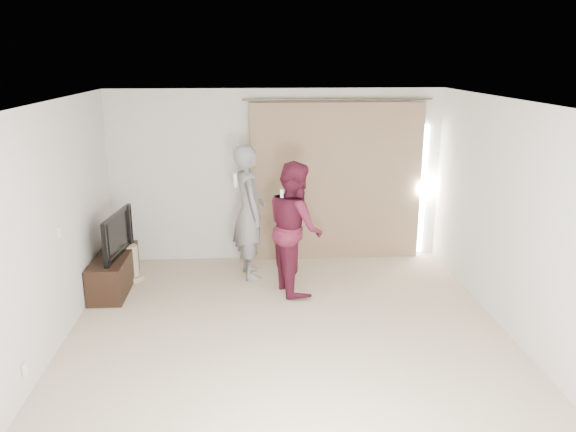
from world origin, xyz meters
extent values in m
plane|color=#C8B796|center=(0.00, 0.00, 0.00)|extent=(5.50, 5.50, 0.00)
cube|color=beige|center=(0.00, 2.75, 1.30)|extent=(5.00, 0.04, 2.60)
cube|color=beige|center=(-2.50, 0.00, 1.30)|extent=(0.04, 5.50, 2.60)
cube|color=white|center=(-2.48, 0.40, 1.20)|extent=(0.02, 0.08, 0.12)
cube|color=white|center=(-2.48, -0.90, 0.30)|extent=(0.02, 0.08, 0.12)
cube|color=white|center=(0.00, 0.00, 2.60)|extent=(5.00, 5.50, 0.01)
cube|color=#9B7C5F|center=(0.90, 2.68, 1.20)|extent=(2.60, 0.10, 2.40)
cylinder|color=brown|center=(0.90, 2.68, 2.44)|extent=(2.80, 0.03, 0.03)
cube|color=white|center=(2.26, 2.72, 1.05)|extent=(0.08, 0.04, 2.00)
cube|color=black|center=(-2.27, 1.65, 0.24)|extent=(0.43, 1.26, 0.48)
imported|color=black|center=(-2.27, 1.65, 0.78)|extent=(0.25, 1.03, 0.59)
cylinder|color=tan|center=(-2.10, 1.97, 0.03)|extent=(0.37, 0.37, 0.06)
cylinder|color=tan|center=(-2.10, 1.97, 0.28)|extent=(0.21, 0.21, 0.44)
imported|color=slate|center=(-0.42, 2.00, 0.95)|extent=(0.58, 0.77, 1.89)
cube|color=white|center=(-0.60, 1.90, 1.45)|extent=(0.04, 0.04, 0.14)
cube|color=white|center=(-0.60, 2.12, 1.32)|extent=(0.05, 0.05, 0.09)
imported|color=#57162B|center=(0.18, 1.45, 0.88)|extent=(0.86, 0.99, 1.76)
cube|color=white|center=(0.00, 1.35, 1.35)|extent=(0.04, 0.04, 0.14)
cube|color=white|center=(0.00, 1.57, 1.23)|extent=(0.05, 0.05, 0.09)
camera|label=1|loc=(-0.40, -5.57, 3.05)|focal=35.00mm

